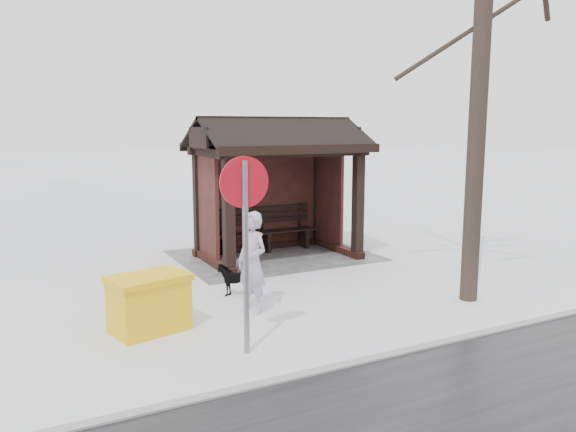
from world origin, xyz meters
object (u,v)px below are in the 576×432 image
object	(u,v)px
pedestrian	(252,262)
grit_bin	(149,303)
bus_shelter	(274,159)
road_sign	(245,214)
dog	(237,279)

from	to	relation	value
pedestrian	grit_bin	xyz separation A→B (m)	(1.64, 0.11, -0.38)
bus_shelter	road_sign	distance (m)	5.44
bus_shelter	grit_bin	xyz separation A→B (m)	(3.62, 3.36, -1.75)
dog	grit_bin	bearing A→B (deg)	-40.75
pedestrian	road_sign	distance (m)	1.91
pedestrian	grit_bin	distance (m)	1.69
bus_shelter	dog	bearing A→B (deg)	51.22
bus_shelter	pedestrian	xyz separation A→B (m)	(1.98, 3.26, -1.37)
dog	grit_bin	size ratio (longest dim) A/B	0.54
bus_shelter	pedestrian	size ratio (longest dim) A/B	2.27
bus_shelter	road_sign	world-z (taller)	bus_shelter
road_sign	bus_shelter	bearing A→B (deg)	-118.90
pedestrian	dog	distance (m)	1.09
pedestrian	road_sign	size ratio (longest dim) A/B	0.63
pedestrian	dog	xyz separation A→B (m)	(-0.12, -0.95, -0.52)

